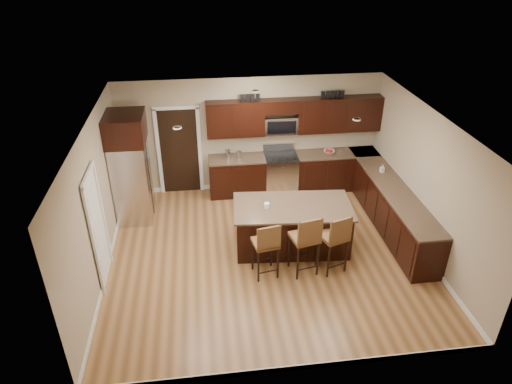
{
  "coord_description": "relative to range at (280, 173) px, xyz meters",
  "views": [
    {
      "loc": [
        -1.11,
        -7.02,
        5.41
      ],
      "look_at": [
        -0.16,
        0.4,
        1.16
      ],
      "focal_mm": 32.0,
      "sensor_mm": 36.0,
      "label": 1
    }
  ],
  "objects": [
    {
      "name": "fruit_bowl",
      "position": [
        1.15,
        -0.0,
        0.48
      ],
      "size": [
        0.31,
        0.31,
        0.06
      ],
      "primitive_type": "imported",
      "rotation": [
        0.0,
        0.0,
        -0.24
      ],
      "color": "silver",
      "rests_on": "base_cabinets"
    },
    {
      "name": "pantry_door",
      "position": [
        -3.66,
        -2.75,
        0.55
      ],
      "size": [
        0.03,
        0.8,
        2.04
      ],
      "primitive_type": "cube",
      "color": "white",
      "rests_on": "floor"
    },
    {
      "name": "stool_left",
      "position": [
        -0.79,
        -3.1,
        0.23
      ],
      "size": [
        0.49,
        0.49,
        1.13
      ],
      "rotation": [
        0.0,
        0.0,
        0.18
      ],
      "color": "brown",
      "rests_on": "floor"
    },
    {
      "name": "doorway",
      "position": [
        -2.33,
        0.28,
        0.56
      ],
      "size": [
        0.85,
        0.03,
        2.06
      ],
      "primitive_type": "cube",
      "color": "black",
      "rests_on": "floor"
    },
    {
      "name": "island",
      "position": [
        -0.17,
        -2.25,
        -0.04
      ],
      "size": [
        2.33,
        1.35,
        0.92
      ],
      "rotation": [
        0.0,
        0.0,
        -0.08
      ],
      "color": "black",
      "rests_on": "floor"
    },
    {
      "name": "wall_left",
      "position": [
        -3.68,
        -2.45,
        0.88
      ],
      "size": [
        0.0,
        5.5,
        5.5
      ],
      "primitive_type": "plane",
      "rotation": [
        1.57,
        0.0,
        1.57
      ],
      "color": "tan",
      "rests_on": "floor"
    },
    {
      "name": "range",
      "position": [
        0.0,
        0.0,
        0.0
      ],
      "size": [
        0.76,
        0.64,
        1.11
      ],
      "color": "silver",
      "rests_on": "floor"
    },
    {
      "name": "wall_right",
      "position": [
        2.32,
        -2.45,
        0.88
      ],
      "size": [
        0.0,
        5.5,
        5.5
      ],
      "primitive_type": "plane",
      "rotation": [
        1.57,
        0.0,
        -1.57
      ],
      "color": "tan",
      "rests_on": "floor"
    },
    {
      "name": "canister_tall",
      "position": [
        -1.23,
        -0.0,
        0.56
      ],
      "size": [
        0.12,
        0.12,
        0.22
      ],
      "primitive_type": "cylinder",
      "color": "silver",
      "rests_on": "base_cabinets"
    },
    {
      "name": "stool_right",
      "position": [
        0.44,
        -3.1,
        0.27
      ],
      "size": [
        0.56,
        0.56,
        1.19
      ],
      "rotation": [
        0.0,
        0.0,
        0.32
      ],
      "color": "brown",
      "rests_on": "floor"
    },
    {
      "name": "refrigerator",
      "position": [
        -3.3,
        -0.76,
        0.74
      ],
      "size": [
        0.79,
        0.94,
        2.35
      ],
      "color": "silver",
      "rests_on": "floor"
    },
    {
      "name": "wall_back",
      "position": [
        -0.68,
        0.3,
        0.88
      ],
      "size": [
        6.0,
        0.0,
        6.0
      ],
      "primitive_type": "plane",
      "rotation": [
        1.57,
        0.0,
        0.0
      ],
      "color": "tan",
      "rests_on": "floor"
    },
    {
      "name": "ceiling",
      "position": [
        -0.68,
        -2.45,
        2.23
      ],
      "size": [
        6.0,
        6.0,
        0.0
      ],
      "primitive_type": "plane",
      "rotation": [
        3.14,
        0.0,
        0.0
      ],
      "color": "silver",
      "rests_on": "wall_back"
    },
    {
      "name": "floor",
      "position": [
        -0.68,
        -2.45,
        -0.47
      ],
      "size": [
        6.0,
        6.0,
        0.0
      ],
      "primitive_type": "plane",
      "color": "olive",
      "rests_on": "ground"
    },
    {
      "name": "letter_decor",
      "position": [
        0.22,
        0.13,
        1.82
      ],
      "size": [
        2.2,
        0.03,
        0.15
      ],
      "primitive_type": null,
      "color": "black",
      "rests_on": "upper_cabinets"
    },
    {
      "name": "stool_mid",
      "position": [
        -0.09,
        -3.1,
        0.29
      ],
      "size": [
        0.54,
        0.54,
        1.22
      ],
      "rotation": [
        0.0,
        0.0,
        0.21
      ],
      "color": "brown",
      "rests_on": "floor"
    },
    {
      "name": "base_cabinets",
      "position": [
        1.22,
        -1.01,
        -0.01
      ],
      "size": [
        4.02,
        3.96,
        0.92
      ],
      "color": "black",
      "rests_on": "floor"
    },
    {
      "name": "upper_cabinets",
      "position": [
        0.36,
        0.13,
        1.37
      ],
      "size": [
        4.0,
        0.33,
        0.8
      ],
      "color": "black",
      "rests_on": "wall_back"
    },
    {
      "name": "floor_mat",
      "position": [
        0.75,
        -0.81,
        -0.47
      ],
      "size": [
        0.98,
        0.78,
        0.01
      ],
      "primitive_type": "cube",
      "rotation": [
        0.0,
        0.0,
        -0.27
      ],
      "color": "brown",
      "rests_on": "floor"
    },
    {
      "name": "microwave",
      "position": [
        0.0,
        0.15,
        1.15
      ],
      "size": [
        0.76,
        0.31,
        0.4
      ],
      "primitive_type": "cube",
      "color": "silver",
      "rests_on": "upper_cabinets"
    },
    {
      "name": "soap_bottle",
      "position": [
        2.02,
        -1.11,
        0.54
      ],
      "size": [
        0.09,
        0.09,
        0.18
      ],
      "primitive_type": "imported",
      "rotation": [
        0.0,
        0.0,
        0.09
      ],
      "color": "#B2B2B2",
      "rests_on": "base_cabinets"
    },
    {
      "name": "island_jar",
      "position": [
        -0.67,
        -2.25,
        0.5
      ],
      "size": [
        0.1,
        0.1,
        0.1
      ],
      "primitive_type": "cylinder",
      "color": "white",
      "rests_on": "island"
    },
    {
      "name": "canister_short",
      "position": [
        -0.97,
        -0.0,
        0.54
      ],
      "size": [
        0.11,
        0.11,
        0.18
      ],
      "primitive_type": "cylinder",
      "color": "silver",
      "rests_on": "base_cabinets"
    }
  ]
}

